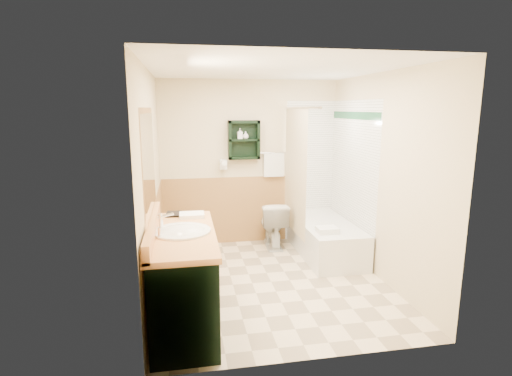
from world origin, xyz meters
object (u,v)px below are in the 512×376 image
(vanity, at_px, (184,279))
(toilet, at_px, (273,224))
(soap_bottle_b, at_px, (246,136))
(wall_shelf, at_px, (244,140))
(bathtub, at_px, (325,238))
(hair_dryer, at_px, (223,164))
(soap_bottle_a, at_px, (240,136))
(vanity_book, at_px, (165,205))

(vanity, height_order, toilet, vanity)
(vanity, bearing_deg, soap_bottle_b, 66.84)
(wall_shelf, relative_size, bathtub, 0.37)
(wall_shelf, bearing_deg, hair_dryer, 175.24)
(wall_shelf, distance_m, soap_bottle_b, 0.06)
(hair_dryer, xyz_separation_m, soap_bottle_a, (0.24, -0.03, 0.40))
(wall_shelf, xyz_separation_m, soap_bottle_a, (-0.06, -0.01, 0.05))
(soap_bottle_a, xyz_separation_m, soap_bottle_b, (0.08, 0.00, 0.01))
(bathtub, bearing_deg, soap_bottle_a, 148.95)
(vanity, relative_size, soap_bottle_b, 13.30)
(wall_shelf, xyz_separation_m, vanity, (-0.89, -2.15, -1.10))
(vanity, distance_m, soap_bottle_a, 2.58)
(bathtub, distance_m, vanity_book, 2.39)
(vanity, xyz_separation_m, soap_bottle_b, (0.92, 2.15, 1.16))
(hair_dryer, xyz_separation_m, toilet, (0.69, -0.22, -0.87))
(vanity, distance_m, bathtub, 2.44)
(bathtub, relative_size, soap_bottle_b, 14.04)
(hair_dryer, bearing_deg, soap_bottle_b, -5.29)
(vanity_book, xyz_separation_m, soap_bottle_b, (1.08, 1.53, 0.60))
(vanity, height_order, soap_bottle_b, soap_bottle_b)
(vanity, height_order, soap_bottle_a, soap_bottle_a)
(vanity, height_order, bathtub, vanity)
(vanity_book, bearing_deg, bathtub, 28.86)
(toilet, bearing_deg, bathtub, 147.37)
(vanity, bearing_deg, soap_bottle_a, 68.71)
(wall_shelf, bearing_deg, soap_bottle_a, -175.02)
(vanity_book, relative_size, soap_bottle_b, 1.98)
(wall_shelf, xyz_separation_m, toilet, (0.39, -0.20, -1.22))
(toilet, distance_m, vanity_book, 2.09)
(soap_bottle_b, bearing_deg, toilet, -27.89)
(hair_dryer, distance_m, bathtub, 1.78)
(hair_dryer, distance_m, toilet, 1.13)
(vanity, xyz_separation_m, toilet, (1.28, 1.96, -0.12))
(soap_bottle_a, bearing_deg, vanity, -111.29)
(bathtub, height_order, soap_bottle_b, soap_bottle_b)
(bathtub, bearing_deg, soap_bottle_b, 146.93)
(vanity_book, relative_size, soap_bottle_a, 1.39)
(bathtub, xyz_separation_m, vanity_book, (-2.08, -0.88, 0.77))
(soap_bottle_a, height_order, soap_bottle_b, soap_bottle_b)
(wall_shelf, relative_size, vanity, 0.39)
(wall_shelf, height_order, soap_bottle_a, wall_shelf)
(vanity, xyz_separation_m, vanity_book, (-0.17, 0.62, 0.56))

